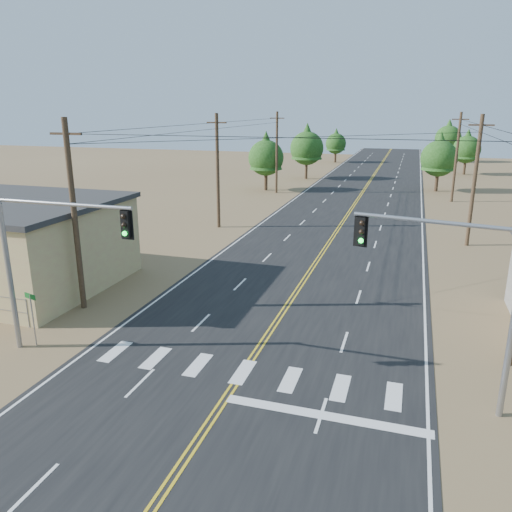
% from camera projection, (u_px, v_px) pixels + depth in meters
% --- Properties ---
extents(road, '(15.00, 200.00, 0.02)m').
position_uv_depth(road, '(330.00, 241.00, 40.57)').
color(road, black).
rests_on(road, ground).
extents(utility_pole_left_near, '(1.80, 0.30, 10.00)m').
position_uv_depth(utility_pole_left_near, '(74.00, 215.00, 25.66)').
color(utility_pole_left_near, '#4C3826').
rests_on(utility_pole_left_near, ground).
extents(utility_pole_left_mid, '(1.80, 0.30, 10.00)m').
position_uv_depth(utility_pole_left_mid, '(218.00, 170.00, 43.95)').
color(utility_pole_left_mid, '#4C3826').
rests_on(utility_pole_left_mid, ground).
extents(utility_pole_left_far, '(1.80, 0.30, 10.00)m').
position_uv_depth(utility_pole_left_far, '(277.00, 152.00, 62.24)').
color(utility_pole_left_far, '#4C3826').
rests_on(utility_pole_left_far, ground).
extents(utility_pole_right_mid, '(1.80, 0.30, 10.00)m').
position_uv_depth(utility_pole_right_mid, '(475.00, 180.00, 37.94)').
color(utility_pole_right_mid, '#4C3826').
rests_on(utility_pole_right_mid, ground).
extents(utility_pole_right_far, '(1.80, 0.30, 10.00)m').
position_uv_depth(utility_pole_right_far, '(456.00, 157.00, 56.23)').
color(utility_pole_right_far, '#4C3826').
rests_on(utility_pole_right_far, ground).
extents(signal_mast_left, '(6.44, 0.42, 6.95)m').
position_uv_depth(signal_mast_left, '(41.00, 250.00, 20.74)').
color(signal_mast_left, gray).
rests_on(signal_mast_left, ground).
extents(signal_mast_right, '(5.68, 1.33, 6.88)m').
position_uv_depth(signal_mast_right, '(464.00, 284.00, 17.03)').
color(signal_mast_right, gray).
rests_on(signal_mast_right, ground).
extents(street_sign, '(0.73, 0.22, 2.51)m').
position_uv_depth(street_sign, '(32.00, 311.00, 22.34)').
color(street_sign, gray).
rests_on(street_sign, ground).
extents(tree_left_near, '(4.58, 4.58, 7.63)m').
position_uv_depth(tree_left_near, '(266.00, 154.00, 64.43)').
color(tree_left_near, '#3F2D1E').
rests_on(tree_left_near, ground).
extents(tree_left_mid, '(4.99, 4.99, 8.32)m').
position_uv_depth(tree_left_mid, '(307.00, 145.00, 74.81)').
color(tree_left_mid, '#3F2D1E').
rests_on(tree_left_mid, ground).
extents(tree_left_far, '(3.99, 3.99, 6.64)m').
position_uv_depth(tree_left_far, '(336.00, 142.00, 97.97)').
color(tree_left_far, '#3F2D1E').
rests_on(tree_left_far, ground).
extents(tree_right_near, '(4.59, 4.59, 7.65)m').
position_uv_depth(tree_right_near, '(439.00, 155.00, 63.52)').
color(tree_right_near, '#3F2D1E').
rests_on(tree_right_near, ground).
extents(tree_right_mid, '(4.37, 4.37, 7.28)m').
position_uv_depth(tree_right_mid, '(467.00, 147.00, 79.83)').
color(tree_right_mid, '#3F2D1E').
rests_on(tree_right_mid, ground).
extents(tree_right_far, '(5.03, 5.03, 8.38)m').
position_uv_depth(tree_right_far, '(448.00, 136.00, 98.56)').
color(tree_right_far, '#3F2D1E').
rests_on(tree_right_far, ground).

